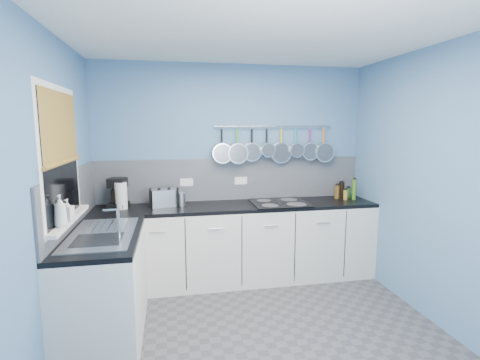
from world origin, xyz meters
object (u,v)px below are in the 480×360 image
object	(u,v)px
canister	(181,199)
soap_bottle_b	(67,210)
hob	(280,203)
soap_bottle_a	(60,211)
toaster	(164,198)
paper_towel	(121,196)
coffee_maker	(118,193)

from	to	relation	value
canister	soap_bottle_b	bearing A→B (deg)	-130.57
soap_bottle_b	hob	world-z (taller)	soap_bottle_b
soap_bottle_a	toaster	distance (m)	1.45
soap_bottle_b	toaster	size ratio (longest dim) A/B	0.57
soap_bottle_b	paper_towel	xyz separation A→B (m)	(0.27, 1.01, -0.09)
soap_bottle_b	paper_towel	distance (m)	1.05
coffee_maker	hob	bearing A→B (deg)	10.58
paper_towel	hob	world-z (taller)	paper_towel
paper_towel	soap_bottle_b	bearing A→B (deg)	-104.97
soap_bottle_a	soap_bottle_b	world-z (taller)	soap_bottle_a
coffee_maker	soap_bottle_b	bearing A→B (deg)	-87.70
hob	soap_bottle_a	bearing A→B (deg)	-150.79
soap_bottle_a	coffee_maker	distance (m)	1.27
soap_bottle_b	toaster	distance (m)	1.29
canister	hob	world-z (taller)	canister
hob	canister	bearing A→B (deg)	174.68
toaster	hob	world-z (taller)	toaster
coffee_maker	canister	size ratio (longest dim) A/B	2.25
coffee_maker	toaster	world-z (taller)	coffee_maker
soap_bottle_a	toaster	xyz separation A→B (m)	(0.72, 1.24, -0.17)
coffee_maker	canister	distance (m)	0.68
paper_towel	hob	size ratio (longest dim) A/B	0.45
soap_bottle_a	toaster	world-z (taller)	soap_bottle_a
toaster	coffee_maker	bearing A→B (deg)	163.61
soap_bottle_b	paper_towel	world-z (taller)	soap_bottle_b
paper_towel	canister	distance (m)	0.64
soap_bottle_b	canister	bearing A→B (deg)	49.43
coffee_maker	toaster	xyz separation A→B (m)	(0.49, -0.01, -0.07)
toaster	hob	bearing A→B (deg)	-20.05
toaster	soap_bottle_a	bearing A→B (deg)	-135.54
toaster	canister	xyz separation A→B (m)	(0.18, -0.00, -0.02)
paper_towel	hob	xyz separation A→B (m)	(1.76, -0.06, -0.14)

